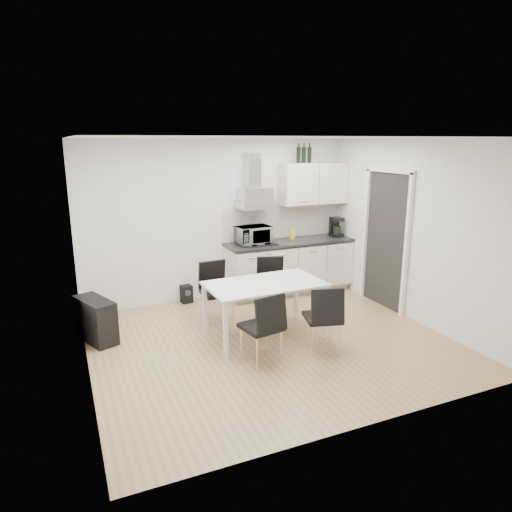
{
  "coord_description": "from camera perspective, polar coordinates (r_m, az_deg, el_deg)",
  "views": [
    {
      "loc": [
        -2.38,
        -4.99,
        2.57
      ],
      "look_at": [
        -0.08,
        0.31,
        1.1
      ],
      "focal_mm": 32.0,
      "sensor_mm": 36.0,
      "label": 1
    }
  ],
  "objects": [
    {
      "name": "wall_front",
      "position": [
        4.03,
        14.29,
        -4.55
      ],
      "size": [
        4.5,
        0.1,
        2.6
      ],
      "primitive_type": "cube",
      "color": "white",
      "rests_on": "ground"
    },
    {
      "name": "wall_left",
      "position": [
        5.16,
        -21.26,
        -0.98
      ],
      "size": [
        0.1,
        4.0,
        2.6
      ],
      "primitive_type": "cube",
      "color": "white",
      "rests_on": "ground"
    },
    {
      "name": "kitchenette",
      "position": [
        7.81,
        4.33,
        1.37
      ],
      "size": [
        2.22,
        0.64,
        2.52
      ],
      "color": "beige",
      "rests_on": "ground"
    },
    {
      "name": "floor_speaker",
      "position": [
        7.52,
        -8.69,
        -4.71
      ],
      "size": [
        0.19,
        0.18,
        0.29
      ],
      "primitive_type": "cube",
      "rotation": [
        0.0,
        0.0,
        0.13
      ],
      "color": "black",
      "rests_on": "ground"
    },
    {
      "name": "dining_table",
      "position": [
        6.02,
        1.1,
        -4.05
      ],
      "size": [
        1.54,
        0.91,
        0.75
      ],
      "rotation": [
        0.0,
        0.0,
        0.03
      ],
      "color": "white",
      "rests_on": "ground"
    },
    {
      "name": "chair_far_right",
      "position": [
        6.78,
        1.96,
        -4.04
      ],
      "size": [
        0.57,
        0.61,
        0.88
      ],
      "primitive_type": null,
      "rotation": [
        0.0,
        0.0,
        2.83
      ],
      "color": "black",
      "rests_on": "ground"
    },
    {
      "name": "chair_far_left",
      "position": [
        6.59,
        -4.89,
        -4.65
      ],
      "size": [
        0.46,
        0.52,
        0.88
      ],
      "primitive_type": null,
      "rotation": [
        0.0,
        0.0,
        3.19
      ],
      "color": "black",
      "rests_on": "ground"
    },
    {
      "name": "doorway",
      "position": [
        7.36,
        15.8,
        1.81
      ],
      "size": [
        0.08,
        1.04,
        2.1
      ],
      "primitive_type": "cube",
      "color": "white",
      "rests_on": "ground"
    },
    {
      "name": "chair_near_left",
      "position": [
        5.4,
        0.64,
        -8.94
      ],
      "size": [
        0.52,
        0.57,
        0.88
      ],
      "primitive_type": null,
      "rotation": [
        0.0,
        0.0,
        0.18
      ],
      "color": "black",
      "rests_on": "ground"
    },
    {
      "name": "chair_near_right",
      "position": [
        5.72,
        8.29,
        -7.73
      ],
      "size": [
        0.56,
        0.6,
        0.88
      ],
      "primitive_type": null,
      "rotation": [
        0.0,
        0.0,
        -0.27
      ],
      "color": "black",
      "rests_on": "ground"
    },
    {
      "name": "ceiling",
      "position": [
        5.53,
        2.09,
        14.58
      ],
      "size": [
        4.5,
        4.5,
        0.0
      ],
      "primitive_type": "plane",
      "color": "white",
      "rests_on": "wall_back"
    },
    {
      "name": "ground",
      "position": [
        6.1,
        1.86,
        -10.65
      ],
      "size": [
        4.5,
        4.5,
        0.0
      ],
      "primitive_type": "plane",
      "color": "tan",
      "rests_on": "ground"
    },
    {
      "name": "wall_back",
      "position": [
        7.5,
        -4.62,
        4.48
      ],
      "size": [
        4.5,
        0.1,
        2.6
      ],
      "primitive_type": "cube",
      "color": "white",
      "rests_on": "ground"
    },
    {
      "name": "wall_right",
      "position": [
        6.93,
        19.05,
        2.93
      ],
      "size": [
        0.1,
        4.0,
        2.6
      ],
      "primitive_type": "cube",
      "color": "white",
      "rests_on": "ground"
    },
    {
      "name": "guitar_amp",
      "position": [
        6.38,
        -19.38,
        -7.55
      ],
      "size": [
        0.53,
        0.74,
        0.57
      ],
      "rotation": [
        0.0,
        0.0,
        0.38
      ],
      "color": "black",
      "rests_on": "ground"
    }
  ]
}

